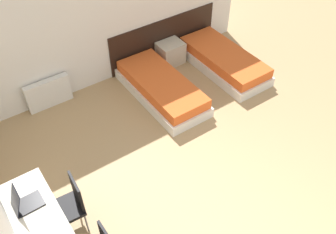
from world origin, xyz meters
name	(u,v)px	position (x,y,z in m)	size (l,w,h in m)	color
wall_back	(100,15)	(0.00, 4.52, 1.35)	(6.10, 0.05, 2.70)	white
headboard_panel	(164,39)	(1.29, 4.49, 0.43)	(2.44, 0.03, 0.86)	black
bed_near_window	(161,88)	(0.55, 3.48, 0.18)	(0.86, 1.96, 0.38)	silver
bed_near_door	(224,61)	(2.03, 3.48, 0.18)	(0.86, 1.96, 0.38)	silver
nightstand	(170,53)	(1.29, 4.25, 0.23)	(0.50, 0.40, 0.45)	beige
radiator	(49,93)	(-1.22, 4.40, 0.27)	(0.79, 0.12, 0.53)	silver
chair_near_laptop	(70,204)	(-1.87, 1.94, 0.48)	(0.43, 0.43, 0.88)	black
laptop	(24,203)	(-2.34, 2.01, 0.82)	(0.34, 0.25, 0.33)	black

